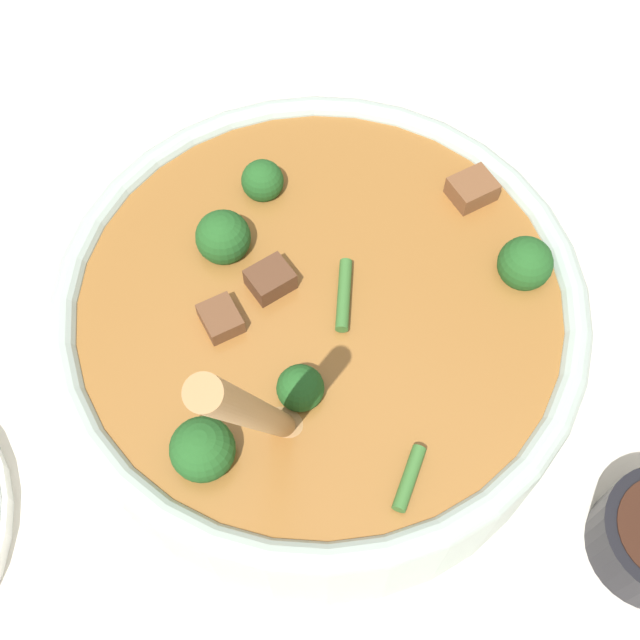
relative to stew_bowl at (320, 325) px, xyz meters
name	(u,v)px	position (x,y,z in m)	size (l,w,h in m)	color
ground_plane	(320,361)	(0.00, 0.00, -0.05)	(4.00, 4.00, 0.00)	silver
stew_bowl	(320,325)	(0.00, 0.00, 0.00)	(0.30, 0.30, 0.25)	#B2C6BC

